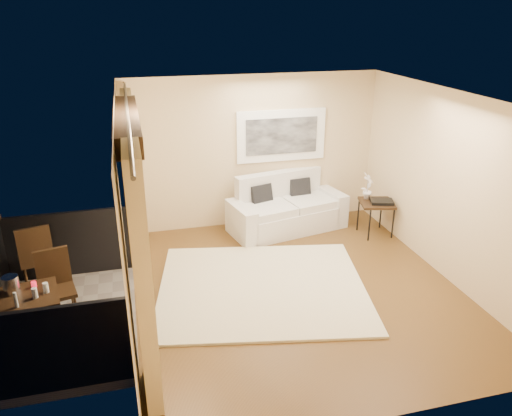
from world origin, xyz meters
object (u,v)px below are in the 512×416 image
object	(u,v)px
sofa	(285,210)
balcony_chair_near	(55,281)
side_table	(377,205)
ice_bucket	(11,284)
orchid	(368,186)
balcony_chair_far	(36,254)
bistro_table	(28,302)

from	to	relation	value
sofa	balcony_chair_near	bearing A→B (deg)	-163.38
side_table	ice_bucket	xyz separation A→B (m)	(-5.48, -1.87, 0.31)
balcony_chair_near	orchid	bearing A→B (deg)	3.47
ice_bucket	sofa	bearing A→B (deg)	32.12
side_table	balcony_chair_far	distance (m)	5.47
balcony_chair_far	orchid	bearing A→B (deg)	172.97
side_table	orchid	size ratio (longest dim) A/B	1.39
sofa	ice_bucket	xyz separation A→B (m)	(-4.03, -2.53, 0.51)
orchid	side_table	bearing A→B (deg)	-57.20
orchid	bistro_table	xyz separation A→B (m)	(-5.20, -2.16, -0.17)
balcony_chair_near	bistro_table	bearing A→B (deg)	-120.73
side_table	orchid	world-z (taller)	orchid
orchid	bistro_table	bearing A→B (deg)	-157.46
side_table	bistro_table	xyz separation A→B (m)	(-5.31, -1.99, 0.13)
orchid	sofa	bearing A→B (deg)	159.98
side_table	balcony_chair_near	world-z (taller)	balcony_chair_near
sofa	orchid	world-z (taller)	orchid
orchid	balcony_chair_far	bearing A→B (deg)	-172.10
side_table	bistro_table	distance (m)	5.67
orchid	balcony_chair_far	size ratio (longest dim) A/B	0.48
sofa	bistro_table	xyz separation A→B (m)	(-3.87, -2.65, 0.33)
orchid	bistro_table	world-z (taller)	orchid
balcony_chair_near	ice_bucket	world-z (taller)	ice_bucket
balcony_chair_far	side_table	bearing A→B (deg)	171.01
sofa	balcony_chair_near	distance (m)	4.18
orchid	balcony_chair_near	xyz separation A→B (m)	(-5.00, -1.51, -0.30)
sofa	side_table	world-z (taller)	sofa
side_table	ice_bucket	size ratio (longest dim) A/B	3.36
orchid	balcony_chair_near	world-z (taller)	orchid
sofa	balcony_chair_far	size ratio (longest dim) A/B	2.16
sofa	side_table	bearing A→B (deg)	-36.52
side_table	orchid	distance (m)	0.36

